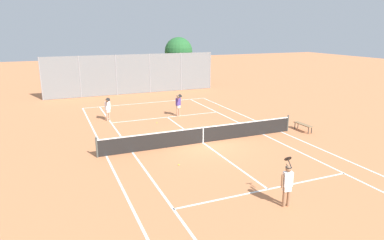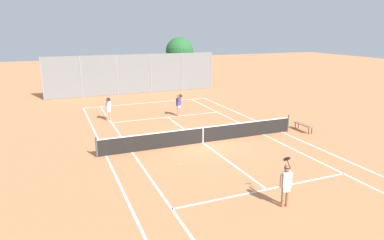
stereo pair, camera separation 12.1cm
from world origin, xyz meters
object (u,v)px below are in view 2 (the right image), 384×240
player_near_side (286,183)px  tree_behind_left (179,52)px  courtside_bench (304,125)px  player_far_right (179,104)px  tennis_net (203,134)px  loose_tennis_ball_1 (178,165)px  player_far_left (108,108)px  loose_tennis_ball_2 (157,123)px  loose_tennis_ball_0 (220,107)px

player_near_side → tree_behind_left: size_ratio=0.32×
player_near_side → courtside_bench: player_near_side is taller
player_near_side → player_far_right: (1.09, 14.19, 0.00)m
courtside_bench → tennis_net: bearing=177.1°
loose_tennis_ball_1 → courtside_bench: courtside_bench is taller
tennis_net → player_far_right: size_ratio=6.76×
player_far_left → loose_tennis_ball_1: bearing=-80.0°
courtside_bench → player_near_side: bearing=-133.7°
player_far_right → courtside_bench: bearing=-48.3°
tennis_net → player_far_left: bearing=120.6°
loose_tennis_ball_1 → loose_tennis_ball_2: 7.81m
loose_tennis_ball_0 → loose_tennis_ball_2: size_ratio=1.00×
loose_tennis_ball_1 → player_near_side: bearing=-66.2°
loose_tennis_ball_1 → tennis_net: bearing=46.4°
player_far_left → loose_tennis_ball_2: 3.71m
loose_tennis_ball_1 → tree_behind_left: 23.50m
loose_tennis_ball_2 → loose_tennis_ball_1: bearing=-99.5°
player_far_right → tree_behind_left: tree_behind_left is taller
tennis_net → loose_tennis_ball_2: bearing=103.3°
loose_tennis_ball_2 → loose_tennis_ball_0: bearing=23.2°
tennis_net → courtside_bench: (6.90, -0.35, -0.10)m
loose_tennis_ball_1 → loose_tennis_ball_2: same height
tennis_net → loose_tennis_ball_1: 3.64m
player_far_left → player_far_right: bearing=-7.9°
player_far_right → courtside_bench: (6.01, -6.75, -0.52)m
loose_tennis_ball_0 → loose_tennis_ball_2: bearing=-156.8°
player_far_right → player_near_side: bearing=-94.4°
loose_tennis_ball_0 → tree_behind_left: size_ratio=0.01×
player_near_side → player_far_left: 15.42m
player_near_side → player_far_left: size_ratio=1.00×
tennis_net → loose_tennis_ball_2: 5.25m
tennis_net → player_far_left: (-4.19, 7.10, 0.42)m
loose_tennis_ball_2 → courtside_bench: 9.77m
loose_tennis_ball_1 → tree_behind_left: tree_behind_left is taller
player_far_left → loose_tennis_ball_2: player_far_left is taller
player_near_side → loose_tennis_ball_1: (-2.29, 5.18, -0.89)m
player_far_left → courtside_bench: player_far_left is taller
loose_tennis_ball_0 → tree_behind_left: bearing=87.0°
player_near_side → loose_tennis_ball_2: player_near_side is taller
tennis_net → courtside_bench: bearing=-2.9°
player_far_left → loose_tennis_ball_0: bearing=4.3°
player_far_left → player_near_side: bearing=-75.0°
player_far_left → courtside_bench: 13.38m
player_far_left → loose_tennis_ball_1: size_ratio=26.88×
player_near_side → loose_tennis_ball_1: bearing=113.8°
player_near_side → courtside_bench: (7.10, 7.44, -0.52)m
player_far_left → loose_tennis_ball_0: (9.30, 0.69, -0.89)m
loose_tennis_ball_0 → loose_tennis_ball_1: (-7.59, -10.41, 0.00)m
tree_behind_left → tennis_net: bearing=-106.6°
player_far_left → player_far_right: size_ratio=1.00×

